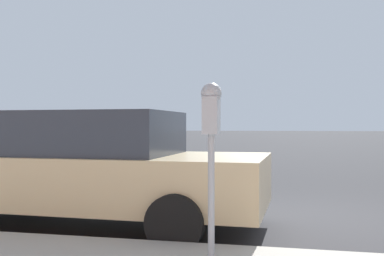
# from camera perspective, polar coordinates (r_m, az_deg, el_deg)

# --- Properties ---
(ground_plane) EXTENTS (220.00, 220.00, 0.00)m
(ground_plane) POSITION_cam_1_polar(r_m,az_deg,el_deg) (6.85, 14.63, -11.21)
(ground_plane) COLOR #2B2B2D
(parking_meter) EXTENTS (0.21, 0.19, 1.59)m
(parking_meter) POSITION_cam_1_polar(r_m,az_deg,el_deg) (4.08, 2.47, 0.50)
(parking_meter) COLOR gray
(parking_meter) RESTS_ON sidewalk
(car_tan) EXTENTS (2.16, 4.75, 1.55)m
(car_tan) POSITION_cam_1_polar(r_m,az_deg,el_deg) (6.25, -13.26, -4.79)
(car_tan) COLOR tan
(car_tan) RESTS_ON ground_plane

